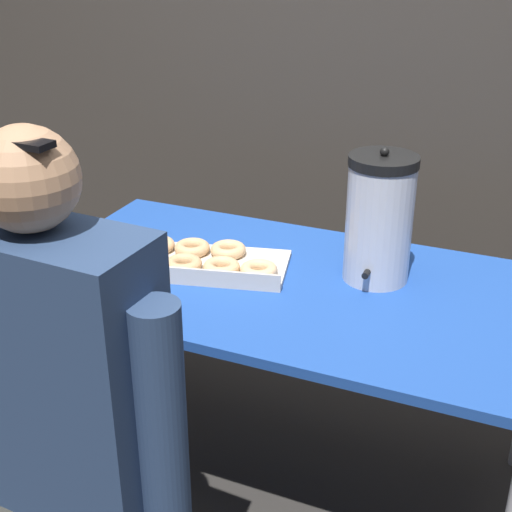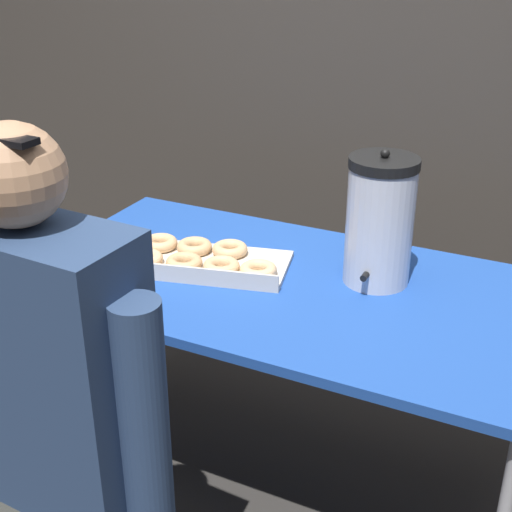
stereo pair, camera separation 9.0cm
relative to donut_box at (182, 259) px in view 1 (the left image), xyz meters
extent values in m
plane|color=#2D2B28|center=(0.31, 0.03, -0.73)|extent=(12.00, 12.00, 0.00)
cube|color=#38332D|center=(0.31, 1.04, 0.60)|extent=(6.00, 0.10, 2.67)
cube|color=#1E479E|center=(0.31, 0.03, -0.04)|extent=(1.47, 0.79, 0.03)
cylinder|color=#ADADB2|center=(-0.38, -0.32, -0.39)|extent=(0.03, 0.03, 0.68)
cylinder|color=#ADADB2|center=(-0.38, 0.38, -0.39)|extent=(0.03, 0.03, 0.68)
cube|color=beige|center=(0.01, 0.01, -0.01)|extent=(0.63, 0.38, 0.02)
cube|color=beige|center=(0.04, -0.11, 0.01)|extent=(0.57, 0.15, 0.04)
torus|color=tan|center=(-0.19, -0.10, 0.01)|extent=(0.15, 0.15, 0.03)
torus|color=#E9BB88|center=(-0.09, -0.07, 0.01)|extent=(0.15, 0.15, 0.03)
torus|color=tan|center=(0.03, -0.04, 0.01)|extent=(0.11, 0.11, 0.03)
torus|color=#DCAE7B|center=(0.14, -0.02, 0.01)|extent=(0.15, 0.15, 0.03)
torus|color=#E4B683|center=(0.24, 0.01, 0.01)|extent=(0.14, 0.14, 0.03)
torus|color=tan|center=(-0.22, 0.01, 0.01)|extent=(0.13, 0.13, 0.03)
torus|color=#DBAD7A|center=(-0.11, 0.04, 0.01)|extent=(0.13, 0.13, 0.03)
torus|color=tan|center=(0.00, 0.06, 0.01)|extent=(0.15, 0.15, 0.03)
torus|color=#DCAE7B|center=(0.10, 0.09, 0.01)|extent=(0.15, 0.15, 0.03)
cylinder|color=silver|center=(0.54, 0.15, 0.14)|extent=(0.18, 0.18, 0.33)
cylinder|color=black|center=(0.54, 0.15, 0.33)|extent=(0.19, 0.19, 0.03)
sphere|color=black|center=(0.54, 0.15, 0.35)|extent=(0.03, 0.03, 0.03)
cylinder|color=black|center=(0.54, 0.05, 0.04)|extent=(0.02, 0.05, 0.02)
cube|color=black|center=(-0.32, -0.23, -0.02)|extent=(0.09, 0.14, 0.01)
cube|color=#2D333D|center=(-0.32, -0.23, -0.01)|extent=(0.08, 0.13, 0.00)
cube|color=navy|center=(0.09, -0.70, 0.06)|extent=(0.46, 0.23, 0.64)
sphere|color=tan|center=(0.09, -0.70, 0.48)|extent=(0.20, 0.20, 0.20)
cube|color=black|center=(0.09, -0.72, 0.56)|extent=(0.17, 0.05, 0.01)
cylinder|color=navy|center=(0.34, -0.71, 0.03)|extent=(0.10, 0.10, 0.51)
camera|label=1|loc=(0.94, -1.65, 0.90)|focal=50.00mm
camera|label=2|loc=(1.03, -1.61, 0.90)|focal=50.00mm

